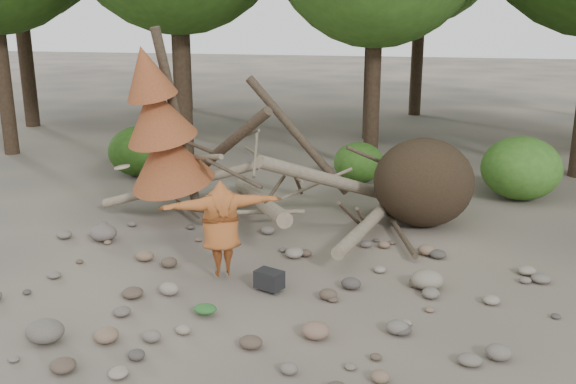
# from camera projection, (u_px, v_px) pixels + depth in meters

# --- Properties ---
(ground) EXTENTS (120.00, 120.00, 0.00)m
(ground) POSITION_uv_depth(u_px,v_px,m) (260.00, 294.00, 10.88)
(ground) COLOR #514C44
(ground) RESTS_ON ground
(deadfall_pile) EXTENTS (8.55, 5.24, 3.30)m
(deadfall_pile) POSITION_uv_depth(u_px,v_px,m) (397.00, 184.00, 14.19)
(deadfall_pile) COLOR #332619
(deadfall_pile) RESTS_ON ground
(dead_conifer) EXTENTS (2.06, 2.16, 4.35)m
(dead_conifer) POSITION_uv_depth(u_px,v_px,m) (161.00, 130.00, 14.12)
(dead_conifer) COLOR #4C3F30
(dead_conifer) RESTS_ON ground
(bush_left) EXTENTS (1.80, 1.80, 1.44)m
(bush_left) POSITION_uv_depth(u_px,v_px,m) (140.00, 151.00, 18.59)
(bush_left) COLOR #274F15
(bush_left) RESTS_ON ground
(bush_mid) EXTENTS (1.40, 1.40, 1.12)m
(bush_mid) POSITION_uv_depth(u_px,v_px,m) (359.00, 162.00, 17.90)
(bush_mid) COLOR #34641D
(bush_mid) RESTS_ON ground
(bush_right) EXTENTS (2.00, 2.00, 1.60)m
(bush_right) POSITION_uv_depth(u_px,v_px,m) (521.00, 168.00, 16.22)
(bush_right) COLOR #407725
(bush_right) RESTS_ON ground
(frisbee_thrower) EXTENTS (2.99, 1.53, 1.95)m
(frisbee_thrower) POSITION_uv_depth(u_px,v_px,m) (221.00, 228.00, 11.28)
(frisbee_thrower) COLOR #A35424
(frisbee_thrower) RESTS_ON ground
(backpack) EXTENTS (0.54, 0.46, 0.31)m
(backpack) POSITION_uv_depth(u_px,v_px,m) (269.00, 283.00, 10.97)
(backpack) COLOR black
(backpack) RESTS_ON ground
(cloth_green) EXTENTS (0.37, 0.31, 0.14)m
(cloth_green) POSITION_uv_depth(u_px,v_px,m) (205.00, 312.00, 10.09)
(cloth_green) COLOR #265E25
(cloth_green) RESTS_ON ground
(cloth_orange) EXTENTS (0.27, 0.22, 0.10)m
(cloth_orange) POSITION_uv_depth(u_px,v_px,m) (313.00, 335.00, 9.42)
(cloth_orange) COLOR #C04420
(cloth_orange) RESTS_ON ground
(boulder_front_left) EXTENTS (0.56, 0.50, 0.33)m
(boulder_front_left) POSITION_uv_depth(u_px,v_px,m) (45.00, 331.00, 9.28)
(boulder_front_left) COLOR #625B51
(boulder_front_left) RESTS_ON ground
(boulder_front_right) EXTENTS (0.41, 0.37, 0.25)m
(boulder_front_right) POSITION_uv_depth(u_px,v_px,m) (315.00, 330.00, 9.39)
(boulder_front_right) COLOR #816250
(boulder_front_right) RESTS_ON ground
(boulder_mid_right) EXTENTS (0.56, 0.50, 0.33)m
(boulder_mid_right) POSITION_uv_depth(u_px,v_px,m) (427.00, 280.00, 11.06)
(boulder_mid_right) COLOR gray
(boulder_mid_right) RESTS_ON ground
(boulder_mid_left) EXTENTS (0.58, 0.52, 0.35)m
(boulder_mid_left) POSITION_uv_depth(u_px,v_px,m) (103.00, 233.00, 13.37)
(boulder_mid_left) COLOR #655C55
(boulder_mid_left) RESTS_ON ground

